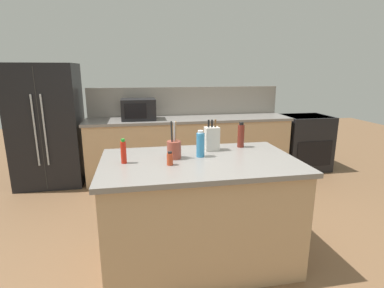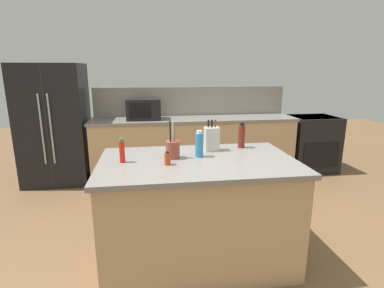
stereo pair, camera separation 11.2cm
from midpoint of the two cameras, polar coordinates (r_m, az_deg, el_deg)
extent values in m
plane|color=brown|center=(2.94, 0.16, -20.83)|extent=(14.00, 14.00, 0.00)
cube|color=tan|center=(4.79, -1.18, -0.83)|extent=(3.13, 0.62, 0.90)
cube|color=gray|center=(4.69, -1.21, 4.73)|extent=(3.17, 0.66, 0.04)
cube|color=gray|center=(4.97, -1.82, 8.16)|extent=(3.13, 0.03, 0.46)
cube|color=tan|center=(2.70, 0.17, -12.98)|extent=(1.59, 0.94, 0.90)
cube|color=gray|center=(2.53, 0.18, -3.44)|extent=(1.65, 1.00, 0.04)
cube|color=black|center=(4.87, -26.39, 3.16)|extent=(0.93, 0.72, 1.76)
cube|color=#2D2D2D|center=(4.53, -27.58, 2.30)|extent=(0.01, 0.00, 1.67)
cylinder|color=#ADB2B7|center=(4.53, -28.37, 2.22)|extent=(0.02, 0.02, 0.97)
cylinder|color=#ADB2B7|center=(4.50, -26.91, 2.30)|extent=(0.02, 0.02, 0.97)
cube|color=black|center=(5.47, 20.04, 0.31)|extent=(0.76, 0.64, 0.92)
cube|color=black|center=(5.23, 21.71, -1.75)|extent=(0.61, 0.01, 0.41)
cube|color=black|center=(5.39, 20.44, 4.96)|extent=(0.68, 0.58, 0.02)
cube|color=black|center=(4.60, -10.84, 6.52)|extent=(0.50, 0.38, 0.31)
cube|color=black|center=(4.41, -11.44, 6.17)|extent=(0.31, 0.01, 0.22)
cube|color=beige|center=(2.79, 2.64, 1.00)|extent=(0.13, 0.10, 0.22)
cylinder|color=black|center=(2.75, 2.02, 3.91)|extent=(0.02, 0.02, 0.07)
cylinder|color=black|center=(2.76, 2.67, 3.93)|extent=(0.02, 0.02, 0.07)
cylinder|color=brown|center=(2.77, 3.32, 3.95)|extent=(0.02, 0.02, 0.07)
cylinder|color=brown|center=(2.55, -4.69, -1.11)|extent=(0.12, 0.12, 0.15)
cylinder|color=olive|center=(2.52, -4.44, 2.36)|extent=(0.01, 0.05, 0.18)
cylinder|color=black|center=(2.51, -5.18, 2.30)|extent=(0.01, 0.05, 0.18)
cylinder|color=#B2B2B7|center=(2.50, -4.68, 2.23)|extent=(0.01, 0.03, 0.18)
cylinder|color=#B73D1E|center=(2.38, -5.58, -2.91)|extent=(0.05, 0.05, 0.10)
cylinder|color=black|center=(2.36, -5.61, -1.64)|extent=(0.03, 0.03, 0.02)
cylinder|color=red|center=(2.48, -14.17, -1.58)|extent=(0.05, 0.05, 0.18)
cylinder|color=green|center=(2.45, -14.31, 0.69)|extent=(0.03, 0.03, 0.02)
cylinder|color=maroon|center=(2.93, 8.22, 1.50)|extent=(0.06, 0.06, 0.22)
cylinder|color=black|center=(2.91, 8.30, 3.87)|extent=(0.04, 0.04, 0.03)
cylinder|color=#3384BC|center=(2.58, 0.37, -0.21)|extent=(0.07, 0.07, 0.21)
cylinder|color=white|center=(2.55, 0.37, 2.32)|extent=(0.05, 0.05, 0.02)
camera|label=1|loc=(0.06, -91.13, -0.28)|focal=28.00mm
camera|label=2|loc=(0.06, 88.87, 0.28)|focal=28.00mm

